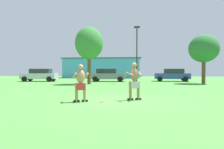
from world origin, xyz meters
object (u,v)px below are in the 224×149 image
object	(u,v)px
player_with_cap	(134,79)
car_gray_mid_lot	(108,75)
car_blue_near_post	(172,75)
tree_right_field	(204,49)
frisbee	(101,102)
tree_behind_players	(89,43)
player_in_red	(81,82)
lamp_post	(137,49)
car_silver_far_end	(40,75)

from	to	relation	value
player_with_cap	car_gray_mid_lot	bearing A→B (deg)	100.84
player_with_cap	car_blue_near_post	distance (m)	17.89
tree_right_field	frisbee	bearing A→B (deg)	-123.19
car_blue_near_post	tree_right_field	xyz separation A→B (m)	(2.24, -4.61, 2.76)
tree_right_field	tree_behind_players	distance (m)	11.73
player_in_red	lamp_post	world-z (taller)	lamp_post
car_gray_mid_lot	tree_right_field	bearing A→B (deg)	-18.51
player_in_red	car_gray_mid_lot	distance (m)	16.81
lamp_post	tree_right_field	world-z (taller)	lamp_post
player_with_cap	tree_right_field	bearing A→B (deg)	60.04
player_with_cap	lamp_post	distance (m)	12.74
car_blue_near_post	tree_right_field	world-z (taller)	tree_right_field
frisbee	player_with_cap	bearing A→B (deg)	25.10
car_gray_mid_lot	tree_behind_players	xyz separation A→B (m)	(-1.26, -5.29, 3.22)
player_with_cap	tree_right_field	xyz separation A→B (m)	(7.24, 12.57, 2.63)
lamp_post	tree_behind_players	distance (m)	5.06
car_blue_near_post	car_gray_mid_lot	bearing A→B (deg)	-171.84
car_blue_near_post	player_in_red	bearing A→B (deg)	-112.13
player_in_red	car_blue_near_post	world-z (taller)	player_in_red
player_with_cap	tree_behind_players	xyz separation A→B (m)	(-4.33, 10.73, 3.09)
player_in_red	lamp_post	xyz separation A→B (m)	(2.72, 13.21, 2.81)
lamp_post	frisbee	bearing A→B (deg)	-97.95
lamp_post	player_with_cap	bearing A→B (deg)	-91.93
car_silver_far_end	lamp_post	distance (m)	12.74
car_silver_far_end	tree_right_field	world-z (taller)	tree_right_field
frisbee	tree_right_field	size ratio (longest dim) A/B	0.05
car_silver_far_end	tree_right_field	size ratio (longest dim) A/B	0.88
car_gray_mid_lot	tree_right_field	xyz separation A→B (m)	(10.31, -3.45, 2.76)
player_in_red	car_silver_far_end	bearing A→B (deg)	119.89
player_in_red	frisbee	size ratio (longest dim) A/B	6.60
tree_right_field	player_in_red	bearing A→B (deg)	-125.58
player_with_cap	tree_behind_players	size ratio (longest dim) A/B	0.30
car_silver_far_end	lamp_post	bearing A→B (deg)	-14.08
lamp_post	tree_right_field	size ratio (longest dim) A/B	1.19
frisbee	lamp_post	size ratio (longest dim) A/B	0.04
player_in_red	car_gray_mid_lot	bearing A→B (deg)	92.62
car_silver_far_end	tree_behind_players	distance (m)	9.28
player_in_red	tree_behind_players	size ratio (longest dim) A/B	0.28
lamp_post	player_in_red	bearing A→B (deg)	-101.62
player_in_red	car_gray_mid_lot	xyz separation A→B (m)	(-0.77, 16.79, -0.03)
car_blue_near_post	car_gray_mid_lot	distance (m)	8.15
player_with_cap	car_gray_mid_lot	size ratio (longest dim) A/B	0.40
player_with_cap	tree_right_field	distance (m)	14.75
lamp_post	tree_right_field	bearing A→B (deg)	1.08
player_in_red	tree_behind_players	world-z (taller)	tree_behind_players
car_silver_far_end	player_with_cap	bearing A→B (deg)	-53.06
frisbee	tree_behind_players	bearing A→B (deg)	104.37
tree_right_field	player_with_cap	bearing A→B (deg)	-119.96
frisbee	lamp_post	world-z (taller)	lamp_post
car_gray_mid_lot	lamp_post	world-z (taller)	lamp_post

